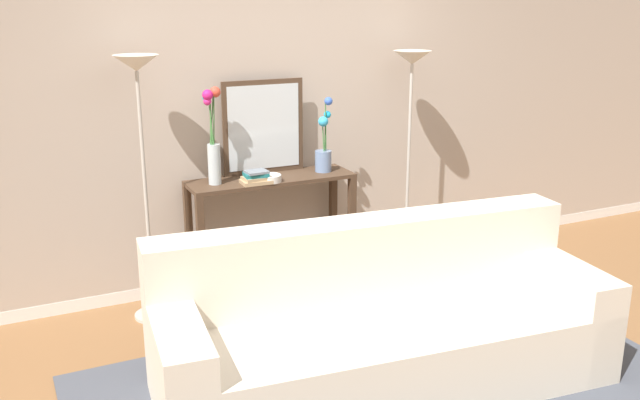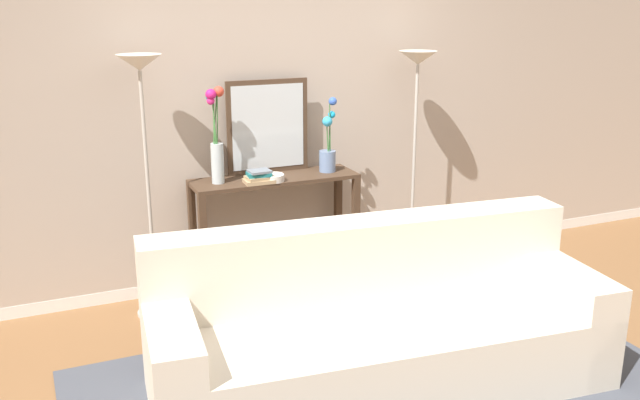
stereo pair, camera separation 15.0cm
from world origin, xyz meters
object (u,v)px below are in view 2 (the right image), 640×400
book_row_under_console (236,288)px  floor_lamp_left (143,114)px  console_table (275,214)px  book_stack (259,177)px  vase_short_flowers (328,149)px  couch (377,331)px  vase_tall_flowers (216,138)px  floor_lamp_right (416,101)px  fruit_bowl (274,178)px  wall_mirror (268,127)px

book_row_under_console → floor_lamp_left: bearing=-173.7°
console_table → book_row_under_console: 0.61m
book_stack → book_row_under_console: size_ratio=0.60×
console_table → vase_short_flowers: 0.60m
couch → vase_short_flowers: size_ratio=4.71×
vase_tall_flowers → book_row_under_console: size_ratio=1.89×
console_table → vase_tall_flowers: bearing=-179.9°
floor_lamp_left → book_stack: bearing=-3.3°
floor_lamp_right → vase_short_flowers: size_ratio=3.14×
console_table → book_row_under_console: bearing=-180.0°
fruit_bowl → book_row_under_console: (-0.26, 0.11, -0.83)m
couch → book_stack: book_stack is taller
floor_lamp_right → book_stack: size_ratio=8.17×
book_stack → vase_short_flowers: bearing=10.3°
fruit_bowl → couch: bearing=-85.0°
floor_lamp_left → vase_tall_flowers: (0.48, 0.06, -0.20)m
book_row_under_console → book_stack: bearing=-33.8°
floor_lamp_left → fruit_bowl: size_ratio=11.61×
fruit_bowl → floor_lamp_right: bearing=2.2°
console_table → floor_lamp_left: bearing=-175.9°
vase_tall_flowers → book_row_under_console: 1.12m
wall_mirror → book_row_under_console: 1.19m
vase_tall_flowers → book_stack: (0.26, -0.11, -0.27)m
floor_lamp_right → book_stack: 1.33m
vase_tall_flowers → book_stack: bearing=-22.1°
wall_mirror → fruit_bowl: wall_mirror is taller
floor_lamp_left → fruit_bowl: floor_lamp_left is taller
book_stack → book_row_under_console: 0.86m
vase_tall_flowers → wall_mirror: bearing=19.4°
couch → book_stack: 1.47m
floor_lamp_left → wall_mirror: bearing=13.2°
floor_lamp_right → vase_tall_flowers: 1.52m
vase_short_flowers → book_row_under_console: bearing=179.5°
book_stack → fruit_bowl: bearing=-1.2°
couch → fruit_bowl: fruit_bowl is taller
floor_lamp_right → vase_tall_flowers: size_ratio=2.59×
vase_tall_flowers → vase_short_flowers: (0.82, -0.01, -0.15)m
vase_short_flowers → wall_mirror: bearing=159.1°
vase_tall_flowers → book_row_under_console: (0.10, 0.00, -1.12)m
floor_lamp_right → book_row_under_console: size_ratio=4.89×
console_table → floor_lamp_left: 1.20m
console_table → floor_lamp_right: floor_lamp_right is taller
book_row_under_console → console_table: bearing=0.0°
floor_lamp_left → vase_short_flowers: 1.35m
floor_lamp_left → book_stack: size_ratio=8.37×
vase_tall_flowers → fruit_bowl: vase_tall_flowers is taller
couch → floor_lamp_left: floor_lamp_left is taller
floor_lamp_left → floor_lamp_right: (2.00, 0.00, -0.03)m
floor_lamp_right → book_row_under_console: (-1.41, 0.06, -1.28)m
book_row_under_console → fruit_bowl: bearing=-22.6°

